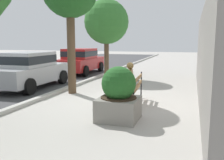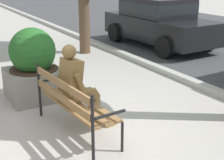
# 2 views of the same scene
# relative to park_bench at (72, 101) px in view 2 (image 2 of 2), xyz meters

# --- Properties ---
(ground_plane) EXTENTS (80.00, 80.00, 0.00)m
(ground_plane) POSITION_rel_park_bench_xyz_m (0.06, 0.30, -0.54)
(ground_plane) COLOR #ADA8A0
(curb_stone) EXTENTS (60.00, 0.20, 0.12)m
(curb_stone) POSITION_rel_park_bench_xyz_m (0.06, 3.20, -0.48)
(curb_stone) COLOR #B2AFA8
(curb_stone) RESTS_ON ground
(park_bench) EXTENTS (1.83, 0.66, 0.95)m
(park_bench) POSITION_rel_park_bench_xyz_m (0.00, 0.00, 0.00)
(park_bench) COLOR olive
(park_bench) RESTS_ON ground
(bronze_statue_seated) EXTENTS (0.61, 0.82, 1.37)m
(bronze_statue_seated) POSITION_rel_park_bench_xyz_m (-0.17, 0.21, 0.12)
(bronze_statue_seated) COLOR olive
(bronze_statue_seated) RESTS_ON ground
(concrete_planter) EXTENTS (1.03, 1.03, 1.39)m
(concrete_planter) POSITION_rel_park_bench_xyz_m (-1.75, -0.03, 0.10)
(concrete_planter) COLOR gray
(concrete_planter) RESTS_ON ground
(parked_car_black) EXTENTS (4.14, 2.00, 1.56)m
(parked_car_black) POSITION_rel_park_bench_xyz_m (-4.27, 4.92, 0.30)
(parked_car_black) COLOR black
(parked_car_black) RESTS_ON ground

